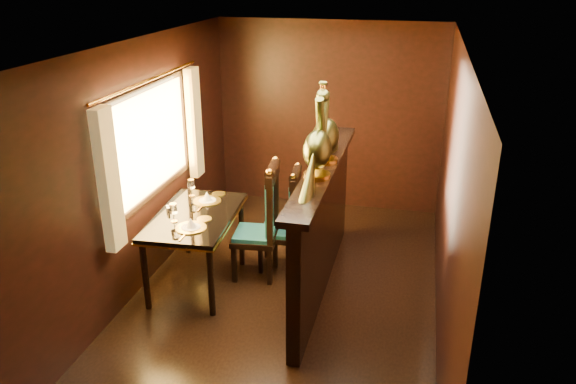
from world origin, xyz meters
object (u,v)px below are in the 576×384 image
object	(u,v)px
chair_left	(266,218)
chair_right	(289,217)
dining_table	(195,221)
peacock_right	(326,121)
peacock_left	(318,133)

from	to	relation	value
chair_left	chair_right	world-z (taller)	chair_left
chair_left	dining_table	bearing A→B (deg)	-163.20
peacock_right	dining_table	bearing A→B (deg)	-169.31
chair_left	peacock_right	bearing A→B (deg)	-8.92
chair_left	peacock_right	xyz separation A→B (m)	(0.62, -0.03, 1.10)
dining_table	chair_left	xyz separation A→B (m)	(0.67, 0.28, -0.03)
chair_right	peacock_right	size ratio (longest dim) A/B	1.43
dining_table	peacock_right	distance (m)	1.70
dining_table	peacock_right	bearing A→B (deg)	7.01
chair_left	peacock_left	distance (m)	1.35
chair_left	peacock_left	xyz separation A→B (m)	(0.62, -0.47, 1.10)
dining_table	chair_left	distance (m)	0.73
peacock_left	peacock_right	bearing A→B (deg)	90.00
peacock_left	peacock_right	size ratio (longest dim) A/B	1.01
dining_table	chair_left	bearing A→B (deg)	18.84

